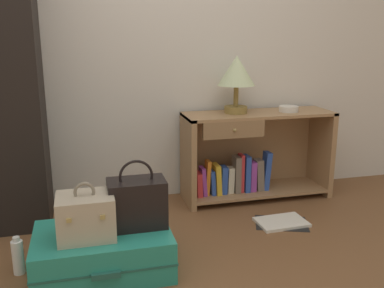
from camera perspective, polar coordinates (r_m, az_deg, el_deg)
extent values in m
cube|color=silver|center=(3.24, -7.10, 15.38)|extent=(6.40, 0.10, 2.60)
cube|color=#A37A51|center=(3.18, -0.52, -2.18)|extent=(0.04, 0.36, 0.67)
cube|color=#A37A51|center=(3.59, 16.59, -0.85)|extent=(0.04, 0.36, 0.67)
cube|color=#A37A51|center=(3.27, 8.77, 3.94)|extent=(1.13, 0.36, 0.02)
cube|color=#A37A51|center=(3.43, 8.39, -5.96)|extent=(1.05, 0.36, 0.02)
cube|color=#A37A51|center=(3.50, 7.46, -0.74)|extent=(1.05, 0.01, 0.65)
cube|color=#8F6B47|center=(3.04, 5.55, 1.88)|extent=(0.45, 0.02, 0.12)
sphere|color=#9E844C|center=(3.03, 5.66, 1.82)|extent=(0.02, 0.02, 0.02)
cube|color=red|center=(3.22, 0.80, -5.25)|extent=(0.04, 0.13, 0.18)
cube|color=purple|center=(3.23, 1.46, -4.90)|extent=(0.05, 0.10, 0.22)
cube|color=orange|center=(3.23, 2.01, -4.45)|extent=(0.04, 0.09, 0.26)
cube|color=#2D51B2|center=(3.25, 2.64, -5.04)|extent=(0.04, 0.10, 0.19)
cube|color=gold|center=(3.25, 3.28, -4.62)|extent=(0.05, 0.13, 0.23)
cube|color=#2D51B2|center=(3.27, 4.11, -4.71)|extent=(0.05, 0.10, 0.21)
cube|color=beige|center=(3.29, 5.02, -4.72)|extent=(0.05, 0.08, 0.20)
cube|color=#726659|center=(3.29, 5.86, -3.97)|extent=(0.04, 0.11, 0.28)
cube|color=red|center=(3.30, 6.48, -3.80)|extent=(0.03, 0.09, 0.29)
cube|color=#2D51B2|center=(3.32, 7.13, -3.84)|extent=(0.04, 0.11, 0.28)
cube|color=purple|center=(3.35, 7.87, -4.19)|extent=(0.05, 0.10, 0.23)
cube|color=#726659|center=(3.37, 8.77, -4.01)|extent=(0.07, 0.09, 0.24)
cube|color=#2D51B2|center=(3.38, 9.73, -3.47)|extent=(0.06, 0.09, 0.30)
cylinder|color=olive|center=(3.22, 5.76, 4.53)|extent=(0.17, 0.17, 0.05)
cylinder|color=olive|center=(3.21, 5.81, 6.33)|extent=(0.04, 0.04, 0.15)
cone|color=beige|center=(3.19, 5.89, 9.61)|extent=(0.27, 0.27, 0.21)
cylinder|color=silver|center=(3.35, 12.60, 4.55)|extent=(0.15, 0.15, 0.04)
cube|color=teal|center=(2.41, -11.62, -13.67)|extent=(0.71, 0.47, 0.23)
cube|color=#235E52|center=(2.41, -11.62, -13.67)|extent=(0.72, 0.48, 0.01)
cube|color=#235E52|center=(2.20, -11.25, -16.64)|extent=(0.14, 0.02, 0.03)
cube|color=#B7A88E|center=(2.28, -13.79, -9.23)|extent=(0.28, 0.23, 0.22)
torus|color=gray|center=(2.23, -13.99, -6.17)|extent=(0.11, 0.02, 0.11)
cube|color=tan|center=(2.16, -15.90, -9.67)|extent=(0.02, 0.01, 0.02)
cube|color=tan|center=(2.15, -11.68, -9.41)|extent=(0.02, 0.01, 0.02)
cube|color=black|center=(2.35, -7.25, -7.75)|extent=(0.30, 0.18, 0.26)
torus|color=black|center=(2.29, -7.37, -4.28)|extent=(0.18, 0.01, 0.18)
cylinder|color=white|center=(2.53, -21.93, -13.67)|extent=(0.06, 0.06, 0.19)
cylinder|color=silver|center=(2.48, -22.16, -11.53)|extent=(0.04, 0.04, 0.02)
cube|color=white|center=(3.01, 11.69, -10.04)|extent=(0.34, 0.23, 0.02)
cube|color=black|center=(3.01, 11.68, -10.17)|extent=(0.40, 0.34, 0.01)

